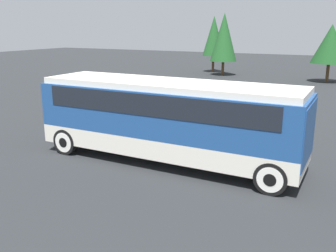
% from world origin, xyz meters
% --- Properties ---
extents(ground_plane, '(120.00, 120.00, 0.00)m').
position_xyz_m(ground_plane, '(0.00, 0.00, 0.00)').
color(ground_plane, '#26282B').
extents(tour_bus, '(9.77, 2.70, 2.98)m').
position_xyz_m(tour_bus, '(0.10, -0.00, 1.79)').
color(tour_bus, silver).
rests_on(tour_bus, ground_plane).
extents(parked_car_near, '(4.74, 1.89, 1.48)m').
position_xyz_m(parked_car_near, '(-2.33, 7.93, 0.73)').
color(parked_car_near, '#7A6B5B').
rests_on(parked_car_near, ground_plane).
extents(parked_car_mid, '(4.78, 1.82, 1.27)m').
position_xyz_m(parked_car_mid, '(-5.06, 5.59, 0.64)').
color(parked_car_mid, silver).
rests_on(parked_car_mid, ground_plane).
extents(tree_left, '(2.73, 2.73, 6.28)m').
position_xyz_m(tree_left, '(-6.93, 25.67, 3.85)').
color(tree_left, brown).
rests_on(tree_left, ground_plane).
extents(tree_center, '(2.38, 2.38, 6.06)m').
position_xyz_m(tree_center, '(-8.88, 27.92, 3.92)').
color(tree_center, brown).
rests_on(tree_center, ground_plane).
extents(tree_right, '(3.25, 3.25, 5.14)m').
position_xyz_m(tree_right, '(3.26, 25.07, 3.42)').
color(tree_right, brown).
rests_on(tree_right, ground_plane).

